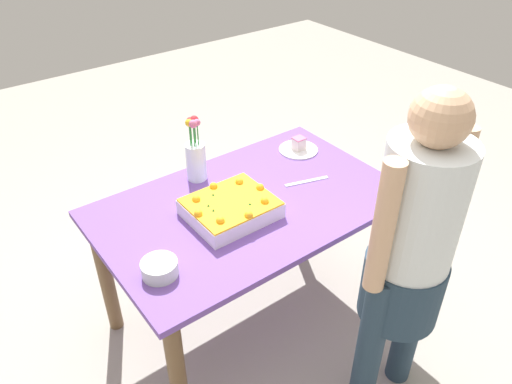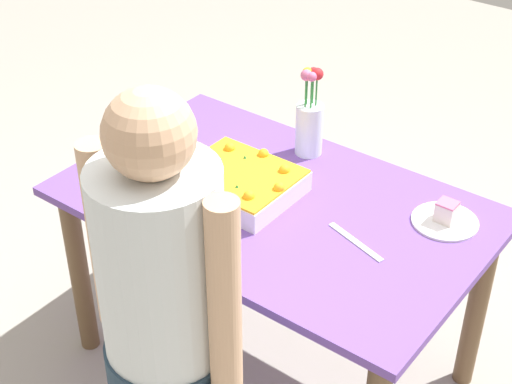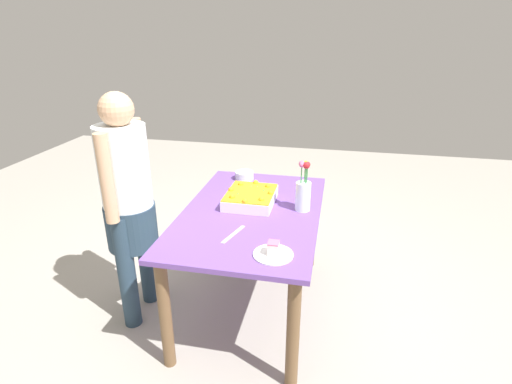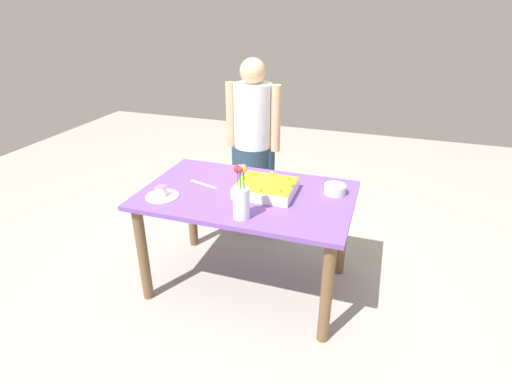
{
  "view_description": "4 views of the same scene",
  "coord_description": "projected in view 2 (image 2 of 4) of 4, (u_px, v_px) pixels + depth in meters",
  "views": [
    {
      "loc": [
        1.08,
        1.5,
        2.07
      ],
      "look_at": [
        0.0,
        0.06,
        0.83
      ],
      "focal_mm": 35.0,
      "sensor_mm": 36.0,
      "label": 1
    },
    {
      "loc": [
        -1.22,
        1.7,
        2.19
      ],
      "look_at": [
        0.0,
        0.09,
        0.82
      ],
      "focal_mm": 55.0,
      "sensor_mm": 36.0,
      "label": 2
    },
    {
      "loc": [
        -2.24,
        -0.5,
        1.82
      ],
      "look_at": [
        0.06,
        -0.02,
        0.84
      ],
      "focal_mm": 28.0,
      "sensor_mm": 36.0,
      "label": 3
    },
    {
      "loc": [
        0.8,
        -2.2,
        1.87
      ],
      "look_at": [
        0.07,
        -0.02,
        0.77
      ],
      "focal_mm": 28.0,
      "sensor_mm": 36.0,
      "label": 4
    }
  ],
  "objects": [
    {
      "name": "sheet_cake",
      "position": [
        239.0,
        182.0,
        2.56
      ],
      "size": [
        0.37,
        0.31,
        0.1
      ],
      "color": "white",
      "rests_on": "dining_table"
    },
    {
      "name": "person_standing",
      "position": [
        166.0,
        326.0,
        1.9
      ],
      "size": [
        0.45,
        0.31,
        1.49
      ],
      "rotation": [
        0.0,
        0.0,
        -1.57
      ],
      "color": "#263B4D",
      "rests_on": "ground_plane"
    },
    {
      "name": "cake_knife",
      "position": [
        356.0,
        242.0,
        2.36
      ],
      "size": [
        0.22,
        0.08,
        0.0
      ],
      "primitive_type": "cube",
      "rotation": [
        0.0,
        0.0,
        2.85
      ],
      "color": "silver",
      "rests_on": "dining_table"
    },
    {
      "name": "dining_table",
      "position": [
        274.0,
        229.0,
        2.61
      ],
      "size": [
        1.37,
        0.86,
        0.74
      ],
      "color": "#6D489F",
      "rests_on": "ground_plane"
    },
    {
      "name": "ground_plane",
      "position": [
        272.0,
        360.0,
        2.96
      ],
      "size": [
        8.0,
        8.0,
        0.0
      ],
      "primitive_type": "plane",
      "color": "#A49E93"
    },
    {
      "name": "flower_vase",
      "position": [
        309.0,
        122.0,
        2.72
      ],
      "size": [
        0.1,
        0.1,
        0.33
      ],
      "color": "white",
      "rests_on": "dining_table"
    },
    {
      "name": "serving_plate_with_slice",
      "position": [
        445.0,
        217.0,
        2.43
      ],
      "size": [
        0.21,
        0.21,
        0.08
      ],
      "color": "white",
      "rests_on": "dining_table"
    },
    {
      "name": "fruit_bowl",
      "position": [
        116.0,
        161.0,
        2.69
      ],
      "size": [
        0.14,
        0.14,
        0.06
      ],
      "primitive_type": "cylinder",
      "color": "silver",
      "rests_on": "dining_table"
    }
  ]
}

